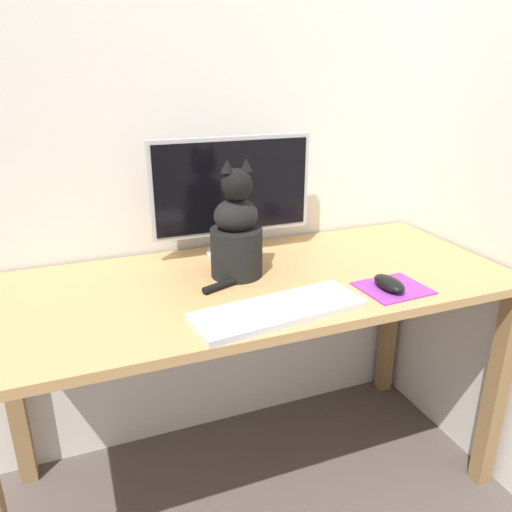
# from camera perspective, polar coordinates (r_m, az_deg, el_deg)

# --- Properties ---
(ground_plane) EXTENTS (12.00, 12.00, 0.00)m
(ground_plane) POSITION_cam_1_polar(r_m,az_deg,el_deg) (1.79, -0.22, -24.04)
(ground_plane) COLOR #564C47
(wall_back) EXTENTS (7.00, 0.04, 2.50)m
(wall_back) POSITION_cam_1_polar(r_m,az_deg,el_deg) (1.60, -4.97, 20.17)
(wall_back) COLOR silver
(wall_back) RESTS_ON ground_plane
(wall_side_right) EXTENTS (0.04, 7.00, 2.50)m
(wall_side_right) POSITION_cam_1_polar(r_m,az_deg,el_deg) (1.70, 25.65, 18.38)
(wall_side_right) COLOR silver
(wall_side_right) RESTS_ON ground_plane
(desk) EXTENTS (1.45, 0.62, 0.71)m
(desk) POSITION_cam_1_polar(r_m,az_deg,el_deg) (1.43, -0.25, -6.21)
(desk) COLOR tan
(desk) RESTS_ON ground_plane
(monitor) EXTENTS (0.50, 0.17, 0.36)m
(monitor) POSITION_cam_1_polar(r_m,az_deg,el_deg) (1.52, -2.73, 7.20)
(monitor) COLOR #B2B2B7
(monitor) RESTS_ON desk
(keyboard) EXTENTS (0.43, 0.19, 0.02)m
(keyboard) POSITION_cam_1_polar(r_m,az_deg,el_deg) (1.20, 2.63, -6.13)
(keyboard) COLOR silver
(keyboard) RESTS_ON desk
(mousepad_right) EXTENTS (0.18, 0.16, 0.00)m
(mousepad_right) POSITION_cam_1_polar(r_m,az_deg,el_deg) (1.38, 15.37, -3.56)
(mousepad_right) COLOR purple
(mousepad_right) RESTS_ON desk
(computer_mouse_right) EXTENTS (0.06, 0.11, 0.03)m
(computer_mouse_right) POSITION_cam_1_polar(r_m,az_deg,el_deg) (1.36, 14.97, -3.03)
(computer_mouse_right) COLOR black
(computer_mouse_right) RESTS_ON mousepad_right
(cat) EXTENTS (0.20, 0.18, 0.33)m
(cat) POSITION_cam_1_polar(r_m,az_deg,el_deg) (1.38, -2.26, 2.53)
(cat) COLOR black
(cat) RESTS_ON desk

